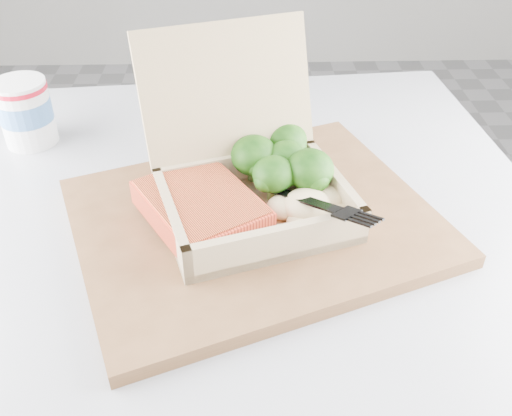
{
  "coord_description": "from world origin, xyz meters",
  "views": [
    {
      "loc": [
        0.1,
        -0.69,
        1.13
      ],
      "look_at": [
        0.12,
        -0.21,
        0.77
      ],
      "focal_mm": 40.0,
      "sensor_mm": 36.0,
      "label": 1
    }
  ],
  "objects_px": {
    "cafe_table": "(227,335)",
    "takeout_container": "(246,169)",
    "paper_cup": "(25,110)",
    "serving_tray": "(254,221)"
  },
  "relations": [
    {
      "from": "serving_tray",
      "to": "paper_cup",
      "type": "relative_size",
      "value": 4.28
    },
    {
      "from": "cafe_table",
      "to": "paper_cup",
      "type": "xyz_separation_m",
      "value": [
        -0.27,
        0.2,
        0.23
      ]
    },
    {
      "from": "paper_cup",
      "to": "cafe_table",
      "type": "bearing_deg",
      "value": -36.55
    },
    {
      "from": "serving_tray",
      "to": "takeout_container",
      "type": "bearing_deg",
      "value": 109.81
    },
    {
      "from": "cafe_table",
      "to": "takeout_container",
      "type": "relative_size",
      "value": 3.29
    },
    {
      "from": "cafe_table",
      "to": "takeout_container",
      "type": "distance_m",
      "value": 0.25
    },
    {
      "from": "serving_tray",
      "to": "cafe_table",
      "type": "bearing_deg",
      "value": 179.45
    },
    {
      "from": "takeout_container",
      "to": "cafe_table",
      "type": "bearing_deg",
      "value": -157.2
    },
    {
      "from": "serving_tray",
      "to": "paper_cup",
      "type": "bearing_deg",
      "value": 146.89
    },
    {
      "from": "takeout_container",
      "to": "paper_cup",
      "type": "relative_size",
      "value": 2.83
    }
  ]
}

